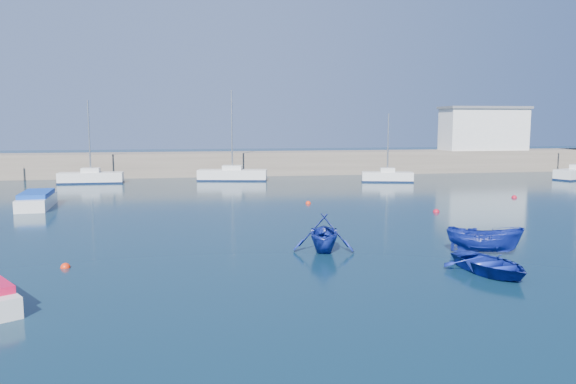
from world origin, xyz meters
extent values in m
plane|color=#0C2435|center=(0.00, 0.00, 0.00)|extent=(220.00, 220.00, 0.00)
cube|color=#726557|center=(0.00, 46.00, 1.30)|extent=(96.00, 4.50, 2.60)
cube|color=silver|center=(30.00, 46.00, 5.10)|extent=(10.00, 4.00, 5.00)
cube|color=silver|center=(-15.19, 39.64, 0.54)|extent=(6.14, 1.74, 1.08)
cylinder|color=#B7BABC|center=(-15.19, 39.64, 4.61)|extent=(0.16, 0.16, 7.06)
cube|color=silver|center=(-1.21, 39.95, 0.56)|extent=(7.30, 3.30, 1.12)
cylinder|color=#B7BABC|center=(-1.21, 39.95, 5.18)|extent=(0.16, 0.16, 8.11)
cube|color=silver|center=(14.12, 35.83, 0.50)|extent=(5.28, 2.60, 1.00)
cylinder|color=#B7BABC|center=(14.12, 35.83, 3.93)|extent=(0.15, 0.15, 5.85)
cube|color=silver|center=(-16.21, 23.69, 0.42)|extent=(2.35, 5.67, 0.83)
cube|color=#0E399F|center=(-16.21, 23.69, 0.99)|extent=(2.15, 4.28, 0.31)
imported|color=navy|center=(6.30, 2.03, 0.39)|extent=(3.38, 4.21, 0.77)
imported|color=navy|center=(0.68, 7.07, 0.87)|extent=(3.53, 3.87, 1.74)
imported|color=navy|center=(7.77, 5.20, 0.65)|extent=(3.58, 2.64, 1.30)
sphere|color=red|center=(-10.61, 5.93, 0.00)|extent=(0.40, 0.40, 0.40)
sphere|color=#AF0D21|center=(10.79, 16.93, 0.00)|extent=(0.44, 0.44, 0.44)
sphere|color=red|center=(3.12, 22.27, 0.00)|extent=(0.40, 0.40, 0.40)
sphere|color=#AF0D21|center=(19.99, 22.59, 0.00)|extent=(0.44, 0.44, 0.44)
camera|label=1|loc=(-5.34, -18.03, 6.01)|focal=35.00mm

